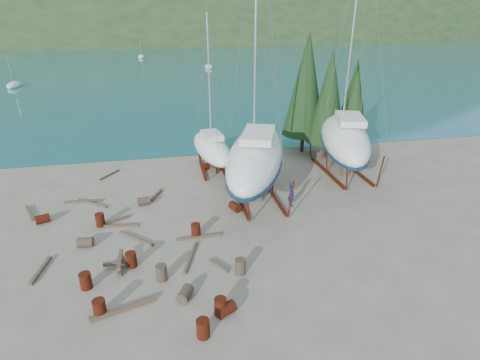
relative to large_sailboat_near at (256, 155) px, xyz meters
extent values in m
plane|color=#6B6554|center=(-3.97, -5.08, -3.30)|extent=(600.00, 600.00, 0.00)
plane|color=#186579|center=(-3.97, 309.92, -3.30)|extent=(700.00, 700.00, 0.00)
ellipsoid|color=#1F3219|center=(-3.97, 314.92, -3.30)|extent=(800.00, 360.00, 110.00)
cube|color=beige|center=(-63.97, 184.92, -1.30)|extent=(6.00, 5.00, 4.00)
cube|color=#A54C2D|center=(-63.97, 184.92, 1.50)|extent=(6.60, 5.60, 1.60)
cube|color=beige|center=(-23.97, 184.92, -1.30)|extent=(6.00, 5.00, 4.00)
cube|color=#A54C2D|center=(-23.97, 184.92, 1.50)|extent=(6.60, 5.60, 1.60)
cube|color=beige|center=(26.03, 184.92, -1.30)|extent=(6.00, 5.00, 4.00)
cube|color=#A54C2D|center=(26.03, 184.92, 1.50)|extent=(6.60, 5.60, 1.60)
cylinder|color=black|center=(8.53, 6.92, -2.50)|extent=(0.36, 0.36, 1.60)
cone|color=black|center=(8.53, 6.92, 2.50)|extent=(3.60, 3.60, 8.40)
cylinder|color=black|center=(10.03, 4.92, -2.62)|extent=(0.36, 0.36, 1.36)
cone|color=black|center=(10.03, 4.92, 1.63)|extent=(3.06, 3.06, 7.14)
cylinder|color=black|center=(7.03, 8.92, -2.38)|extent=(0.36, 0.36, 1.84)
cone|color=black|center=(7.03, 8.92, 3.37)|extent=(4.14, 4.14, 9.66)
cylinder|color=black|center=(11.53, 7.92, -2.58)|extent=(0.36, 0.36, 1.44)
cone|color=black|center=(11.53, 7.92, 1.92)|extent=(3.24, 3.24, 7.56)
ellipsoid|color=white|center=(-33.97, 54.92, -2.92)|extent=(2.00, 5.00, 1.40)
cylinder|color=silver|center=(-33.97, 54.92, -0.07)|extent=(0.08, 0.08, 5.00)
ellipsoid|color=white|center=(6.03, 74.92, -2.92)|extent=(2.00, 5.00, 1.40)
cylinder|color=silver|center=(6.03, 74.92, -0.07)|extent=(0.08, 0.08, 5.00)
ellipsoid|color=white|center=(-11.97, 104.92, -2.92)|extent=(2.00, 5.00, 1.40)
cylinder|color=silver|center=(-11.97, 104.92, -0.07)|extent=(0.08, 0.08, 5.00)
ellipsoid|color=white|center=(0.00, 0.02, -0.04)|extent=(8.12, 13.55, 3.04)
cube|color=#0C2440|center=(0.00, -0.63, -1.11)|extent=(1.05, 2.29, 1.00)
cube|color=silver|center=(0.00, -0.63, 1.73)|extent=(3.33, 4.40, 0.50)
cylinder|color=silver|center=(0.00, 0.67, 9.41)|extent=(0.14, 0.14, 15.65)
cube|color=maroon|center=(-1.33, 0.02, -3.20)|extent=(0.18, 7.17, 0.20)
cube|color=maroon|center=(1.33, 0.02, -3.20)|extent=(0.18, 7.17, 0.20)
cube|color=brown|center=(0.00, -0.63, -2.68)|extent=(0.50, 0.80, 1.24)
ellipsoid|color=white|center=(8.47, 3.07, -0.10)|extent=(7.44, 13.10, 2.97)
cube|color=#0C2440|center=(8.47, 2.44, -1.14)|extent=(0.95, 2.23, 1.00)
cube|color=silver|center=(8.47, 2.44, 1.64)|extent=(3.10, 4.22, 0.50)
cylinder|color=silver|center=(8.47, 3.70, 9.04)|extent=(0.14, 0.14, 15.10)
cube|color=maroon|center=(7.18, 3.07, -3.20)|extent=(0.18, 6.92, 0.20)
cube|color=maroon|center=(9.75, 3.07, -3.20)|extent=(0.18, 6.92, 0.20)
cube|color=brown|center=(8.47, 2.44, -2.69)|extent=(0.50, 0.80, 1.22)
ellipsoid|color=white|center=(-2.48, 5.76, -1.24)|extent=(3.70, 8.32, 2.07)
cube|color=#0C2440|center=(-2.48, 5.35, -1.82)|extent=(0.46, 1.47, 1.00)
cube|color=silver|center=(-2.48, 5.35, 0.05)|extent=(1.73, 2.59, 0.50)
cylinder|color=silver|center=(-2.48, 6.16, 4.72)|extent=(0.14, 0.14, 9.64)
cube|color=maroon|center=(-3.36, 5.76, -3.20)|extent=(0.18, 4.42, 0.20)
cube|color=maroon|center=(-1.59, 5.76, -3.20)|extent=(0.18, 4.42, 0.20)
cube|color=brown|center=(-2.48, 5.35, -3.04)|extent=(0.50, 0.80, 0.53)
imported|color=#121552|center=(2.15, -2.04, -2.38)|extent=(0.45, 0.68, 1.85)
cylinder|color=maroon|center=(-10.85, -8.50, -2.86)|extent=(0.58, 0.58, 0.88)
cylinder|color=#2D2823|center=(-6.01, -10.29, -3.01)|extent=(0.92, 1.05, 0.58)
cylinder|color=maroon|center=(-14.76, -1.05, -3.01)|extent=(1.03, 0.86, 0.58)
cylinder|color=maroon|center=(-5.42, -12.80, -2.86)|extent=(0.58, 0.58, 0.88)
cylinder|color=maroon|center=(-2.91, 6.12, -3.01)|extent=(1.03, 0.85, 0.58)
cylinder|color=#2D2823|center=(-7.11, -8.61, -2.86)|extent=(0.58, 0.58, 0.88)
cylinder|color=maroon|center=(-1.94, -1.95, -3.01)|extent=(0.87, 1.04, 0.58)
cylinder|color=maroon|center=(-4.49, -11.66, -2.86)|extent=(0.58, 0.58, 0.88)
cylinder|color=maroon|center=(-10.95, -2.25, -2.86)|extent=(0.58, 0.58, 0.88)
cylinder|color=#2D2823|center=(-8.25, 0.25, -3.01)|extent=(0.99, 0.77, 0.58)
cylinder|color=maroon|center=(-9.91, -10.64, -2.86)|extent=(0.58, 0.58, 0.88)
cylinder|color=#2D2823|center=(-1.30, 2.59, -3.01)|extent=(0.75, 0.98, 0.58)
cylinder|color=maroon|center=(-4.25, -11.71, -3.01)|extent=(1.05, 0.91, 0.58)
cylinder|color=maroon|center=(-8.71, -7.14, -2.86)|extent=(0.58, 0.58, 0.88)
cylinder|color=maroon|center=(-4.96, -4.79, -2.86)|extent=(0.58, 0.58, 0.88)
cylinder|color=#2D2823|center=(-11.51, -4.57, -3.01)|extent=(0.93, 0.65, 0.58)
cylinder|color=#2D2823|center=(-3.00, -8.93, -2.86)|extent=(0.58, 0.58, 0.88)
cube|color=brown|center=(-11.33, 6.37, -3.23)|extent=(1.50, 2.03, 0.14)
cube|color=brown|center=(-16.00, 0.43, -3.21)|extent=(1.19, 2.29, 0.19)
cube|color=brown|center=(-5.49, -7.04, -3.23)|extent=(1.03, 2.89, 0.15)
cube|color=brown|center=(-9.93, -1.79, -3.22)|extent=(1.63, 0.98, 0.17)
cube|color=brown|center=(-4.81, -5.03, -3.22)|extent=(2.81, 0.24, 0.16)
cube|color=brown|center=(-4.04, -8.14, -3.22)|extent=(0.95, 1.30, 0.17)
cube|color=brown|center=(-7.39, 1.50, -3.21)|extent=(0.89, 1.80, 0.19)
cube|color=brown|center=(-8.61, -4.39, -3.23)|extent=(2.17, 2.03, 0.15)
cube|color=brown|center=(-9.64, -2.65, -3.22)|extent=(2.21, 0.39, 0.17)
cube|color=brown|center=(-13.50, -6.61, -3.21)|extent=(0.58, 2.36, 0.18)
cube|color=brown|center=(-11.95, 1.10, -3.23)|extent=(2.26, 1.82, 0.15)
cube|color=brown|center=(-8.92, -10.53, -3.19)|extent=(2.92, 1.08, 0.23)
cube|color=brown|center=(-12.69, 1.52, -3.22)|extent=(2.67, 0.32, 0.16)
cube|color=brown|center=(-9.30, -7.09, -3.20)|extent=(0.20, 1.80, 0.20)
cube|color=brown|center=(-9.30, -7.09, -3.00)|extent=(1.80, 0.20, 0.20)
cube|color=brown|center=(-9.30, -7.09, -2.80)|extent=(0.20, 1.80, 0.20)
cube|color=brown|center=(-1.34, 1.06, -3.20)|extent=(0.20, 1.80, 0.20)
cube|color=brown|center=(-1.34, 1.06, -3.00)|extent=(1.80, 0.20, 0.20)
cube|color=brown|center=(-1.34, 1.06, -2.80)|extent=(0.20, 1.80, 0.20)
camera|label=1|loc=(-6.31, -24.86, 9.35)|focal=28.00mm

